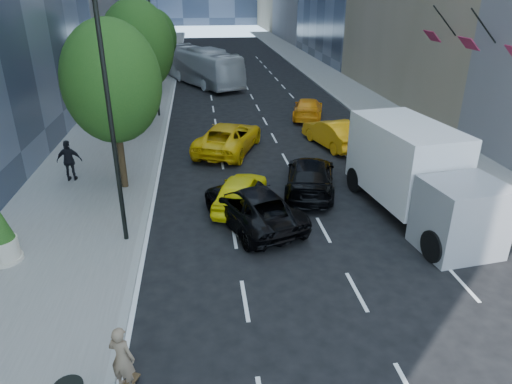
{
  "coord_description": "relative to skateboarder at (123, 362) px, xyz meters",
  "views": [
    {
      "loc": [
        -3.57,
        -11.19,
        8.64
      ],
      "look_at": [
        -1.61,
        4.37,
        1.6
      ],
      "focal_mm": 32.0,
      "sensor_mm": 36.0,
      "label": 1
    }
  ],
  "objects": [
    {
      "name": "ground",
      "position": [
        5.6,
        3.0,
        -0.86
      ],
      "size": [
        160.0,
        160.0,
        0.0
      ],
      "primitive_type": "plane",
      "color": "black",
      "rests_on": "ground"
    },
    {
      "name": "sidewalk_left",
      "position": [
        -3.4,
        33.0,
        -0.78
      ],
      "size": [
        6.0,
        120.0,
        0.15
      ],
      "primitive_type": "cube",
      "color": "slate",
      "rests_on": "ground"
    },
    {
      "name": "sidewalk_right",
      "position": [
        15.6,
        33.0,
        -0.78
      ],
      "size": [
        4.0,
        120.0,
        0.15
      ],
      "primitive_type": "cube",
      "color": "slate",
      "rests_on": "ground"
    },
    {
      "name": "lamp_near",
      "position": [
        -0.72,
        7.0,
        4.95
      ],
      "size": [
        2.13,
        0.22,
        10.0
      ],
      "color": "black",
      "rests_on": "sidewalk_left"
    },
    {
      "name": "lamp_far",
      "position": [
        -0.72,
        25.0,
        4.95
      ],
      "size": [
        2.13,
        0.22,
        10.0
      ],
      "color": "black",
      "rests_on": "sidewalk_left"
    },
    {
      "name": "tree_near",
      "position": [
        -1.6,
        12.0,
        4.11
      ],
      "size": [
        4.2,
        4.2,
        7.46
      ],
      "color": "black",
      "rests_on": "sidewalk_left"
    },
    {
      "name": "tree_mid",
      "position": [
        -1.6,
        22.0,
        4.46
      ],
      "size": [
        4.5,
        4.5,
        7.99
      ],
      "color": "black",
      "rests_on": "sidewalk_left"
    },
    {
      "name": "tree_far",
      "position": [
        -1.6,
        35.0,
        3.77
      ],
      "size": [
        3.9,
        3.9,
        6.92
      ],
      "color": "black",
      "rests_on": "sidewalk_left"
    },
    {
      "name": "traffic_signal",
      "position": [
        -0.8,
        43.0,
        3.38
      ],
      "size": [
        2.48,
        0.53,
        5.2
      ],
      "color": "black",
      "rests_on": "sidewalk_left"
    },
    {
      "name": "facade_flags",
      "position": [
        16.24,
        13.0,
        5.33
      ],
      "size": [
        1.85,
        13.3,
        2.05
      ],
      "color": "black",
      "rests_on": "ground"
    },
    {
      "name": "skateboarder",
      "position": [
        0.0,
        0.0,
        0.0
      ],
      "size": [
        0.74,
        0.63,
        1.72
      ],
      "primitive_type": "imported",
      "rotation": [
        0.0,
        0.0,
        2.72
      ],
      "color": "brown",
      "rests_on": "ground"
    },
    {
      "name": "black_sedan_lincoln",
      "position": [
        3.91,
        8.0,
        -0.1
      ],
      "size": [
        4.2,
        5.96,
        1.51
      ],
      "primitive_type": "imported",
      "rotation": [
        0.0,
        0.0,
        3.49
      ],
      "color": "black",
      "rests_on": "ground"
    },
    {
      "name": "black_sedan_mercedes",
      "position": [
        6.92,
        10.69,
        -0.09
      ],
      "size": [
        3.41,
        5.65,
        1.53
      ],
      "primitive_type": "imported",
      "rotation": [
        0.0,
        0.0,
        2.89
      ],
      "color": "black",
      "rests_on": "ground"
    },
    {
      "name": "taxi_a",
      "position": [
        3.6,
        9.5,
        -0.14
      ],
      "size": [
        3.03,
        4.54,
        1.44
      ],
      "primitive_type": "imported",
      "rotation": [
        0.0,
        0.0,
        2.79
      ],
      "color": "#FFEB0D",
      "rests_on": "ground"
    },
    {
      "name": "taxi_b",
      "position": [
        9.8,
        17.0,
        -0.06
      ],
      "size": [
        2.87,
        5.1,
        1.59
      ],
      "primitive_type": "imported",
      "rotation": [
        0.0,
        0.0,
        3.4
      ],
      "color": "#F9A30D",
      "rests_on": "ground"
    },
    {
      "name": "taxi_c",
      "position": [
        3.6,
        16.87,
        -0.03
      ],
      "size": [
        4.73,
        6.53,
        1.65
      ],
      "primitive_type": "imported",
      "rotation": [
        0.0,
        0.0,
        2.76
      ],
      "color": "#E0AE0B",
      "rests_on": "ground"
    },
    {
      "name": "taxi_d",
      "position": [
        9.8,
        23.5,
        -0.15
      ],
      "size": [
        3.25,
        5.24,
        1.42
      ],
      "primitive_type": "imported",
      "rotation": [
        0.0,
        0.0,
        2.86
      ],
      "color": "orange",
      "rests_on": "ground"
    },
    {
      "name": "city_bus",
      "position": [
        2.4,
        37.33,
        0.86
      ],
      "size": [
        7.82,
        12.44,
        3.45
      ],
      "primitive_type": "imported",
      "rotation": [
        0.0,
        0.0,
        0.43
      ],
      "color": "silver",
      "rests_on": "ground"
    },
    {
      "name": "box_truck",
      "position": [
        10.56,
        7.81,
        0.98
      ],
      "size": [
        3.66,
        7.85,
        3.62
      ],
      "rotation": [
        0.0,
        0.0,
        0.13
      ],
      "color": "white",
      "rests_on": "ground"
    },
    {
      "name": "pedestrian_b",
      "position": [
        -4.23,
        13.1,
        0.29
      ],
      "size": [
        1.17,
        0.51,
        1.99
      ],
      "primitive_type": "imported",
      "rotation": [
        0.0,
        0.0,
        3.12
      ],
      "color": "black",
      "rests_on": "sidewalk_left"
    }
  ]
}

